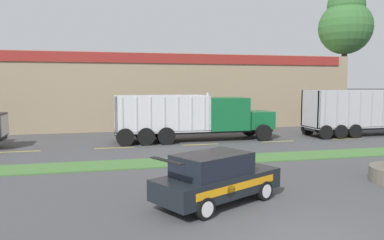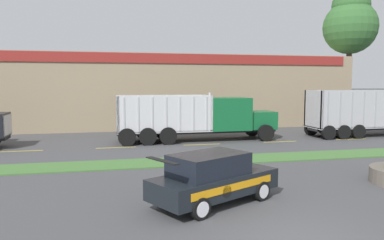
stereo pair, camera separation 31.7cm
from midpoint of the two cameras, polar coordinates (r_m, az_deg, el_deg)
name	(u,v)px [view 2 (the right image)]	position (r m, az deg, el deg)	size (l,w,h in m)	color
ground_plane	(294,240)	(10.09, 16.22, -17.13)	(600.00, 600.00, 0.00)	#474749
grass_verge	(200,161)	(18.82, 1.73, -6.23)	(120.00, 2.14, 0.06)	#477538
centre_line_2	(21,151)	(23.74, -24.29, -4.33)	(2.40, 0.14, 0.01)	yellow
centre_line_3	(116,148)	(23.25, -11.11, -4.15)	(2.40, 0.14, 0.01)	yellow
centre_line_4	(202,144)	(23.99, 1.92, -3.75)	(2.40, 0.14, 0.01)	yellow
centre_line_5	(280,142)	(25.87, 13.60, -3.23)	(2.40, 0.14, 0.01)	yellow
centre_line_6	(351,139)	(28.66, 23.34, -2.69)	(2.40, 0.14, 0.01)	yellow
dump_truck_trail	(210,118)	(25.72, 3.17, 0.29)	(10.93, 2.83, 3.30)	black
rally_car	(213,178)	(12.18, 3.96, -8.77)	(4.68, 3.57, 1.69)	black
store_building_backdrop	(124,91)	(36.80, -10.13, 4.39)	(41.32, 12.10, 6.42)	#9E896B
tree_behind_left	(350,23)	(40.93, 23.20, 13.49)	(5.18, 5.18, 13.30)	#473828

